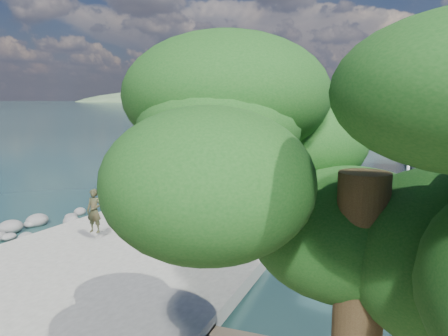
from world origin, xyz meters
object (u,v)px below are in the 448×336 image
at_px(landing_craft, 288,157).
at_px(overhang_tree, 325,177).
at_px(pier, 445,163).
at_px(soldier, 95,220).
at_px(military_truck, 204,172).

relative_size(landing_craft, overhang_tree, 4.57).
bearing_deg(overhang_tree, pier, 80.63).
bearing_deg(landing_craft, overhang_tree, -76.04).
bearing_deg(soldier, military_truck, 65.21).
height_order(pier, landing_craft, landing_craft).
bearing_deg(pier, military_truck, -130.19).
distance_m(landing_craft, military_truck, 19.89).
relative_size(pier, landing_craft, 1.33).
xyz_separation_m(military_truck, soldier, (-2.40, -5.66, -1.23)).
height_order(landing_craft, military_truck, landing_craft).
relative_size(pier, soldier, 24.85).
xyz_separation_m(pier, soldier, (-14.91, -20.47, -0.21)).
height_order(pier, soldier, pier).
relative_size(soldier, overhang_tree, 0.24).
relative_size(military_truck, soldier, 5.38).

